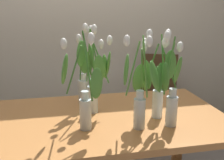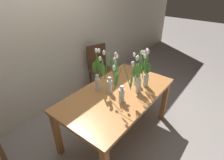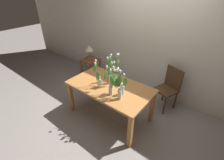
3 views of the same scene
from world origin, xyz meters
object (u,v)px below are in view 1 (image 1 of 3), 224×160
(dining_table, at_px, (103,129))
(tulip_vase_1, at_px, (168,93))
(tulip_vase_2, at_px, (95,78))
(dining_chair, at_px, (158,92))
(tulip_vase_5, at_px, (85,76))
(tulip_vase_0, at_px, (160,88))
(tulip_vase_3, at_px, (141,90))
(tulip_vase_4, at_px, (84,100))

(dining_table, relative_size, tulip_vase_1, 2.86)
(tulip_vase_1, bearing_deg, dining_table, 150.64)
(tulip_vase_2, xyz_separation_m, dining_chair, (0.83, 0.95, -0.45))
(tulip_vase_1, relative_size, tulip_vase_5, 0.99)
(tulip_vase_0, bearing_deg, dining_table, 162.97)
(tulip_vase_0, distance_m, tulip_vase_2, 0.42)
(dining_table, bearing_deg, dining_chair, 52.38)
(tulip_vase_0, distance_m, tulip_vase_5, 0.56)
(dining_table, relative_size, tulip_vase_3, 2.82)
(dining_table, height_order, tulip_vase_1, tulip_vase_1)
(dining_table, bearing_deg, tulip_vase_2, 114.82)
(tulip_vase_0, relative_size, tulip_vase_2, 0.97)
(dining_table, height_order, tulip_vase_0, tulip_vase_0)
(tulip_vase_1, relative_size, dining_chair, 0.60)
(dining_table, bearing_deg, tulip_vase_1, -29.36)
(tulip_vase_1, xyz_separation_m, tulip_vase_2, (-0.39, 0.28, 0.04))
(dining_chair, bearing_deg, tulip_vase_3, -116.42)
(tulip_vase_1, xyz_separation_m, dining_chair, (0.44, 1.22, -0.42))
(tulip_vase_0, bearing_deg, tulip_vase_5, 139.98)
(tulip_vase_0, relative_size, tulip_vase_3, 1.00)
(tulip_vase_1, xyz_separation_m, tulip_vase_3, (-0.16, 0.00, 0.03))
(tulip_vase_2, relative_size, tulip_vase_5, 1.04)
(dining_table, relative_size, dining_chair, 1.72)
(dining_table, bearing_deg, tulip_vase_0, -17.03)
(dining_table, distance_m, tulip_vase_3, 0.42)
(tulip_vase_0, distance_m, tulip_vase_3, 0.18)
(tulip_vase_4, xyz_separation_m, tulip_vase_5, (0.05, 0.42, 0.03))
(tulip_vase_2, height_order, tulip_vase_4, tulip_vase_2)
(tulip_vase_4, relative_size, dining_chair, 0.60)
(tulip_vase_1, height_order, tulip_vase_4, tulip_vase_4)
(tulip_vase_1, bearing_deg, tulip_vase_3, 178.87)
(dining_chair, bearing_deg, tulip_vase_1, -109.84)
(dining_table, xyz_separation_m, dining_chair, (0.79, 1.03, -0.12))
(dining_table, distance_m, tulip_vase_1, 0.50)
(dining_table, xyz_separation_m, tulip_vase_5, (-0.09, 0.25, 0.30))
(tulip_vase_1, distance_m, tulip_vase_2, 0.48)
(dining_table, height_order, dining_chair, dining_chair)
(tulip_vase_1, distance_m, tulip_vase_5, 0.63)
(dining_table, bearing_deg, tulip_vase_3, -46.27)
(tulip_vase_4, bearing_deg, tulip_vase_1, -3.68)
(tulip_vase_2, height_order, dining_chair, tulip_vase_2)
(tulip_vase_0, xyz_separation_m, tulip_vase_4, (-0.47, -0.06, -0.02))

